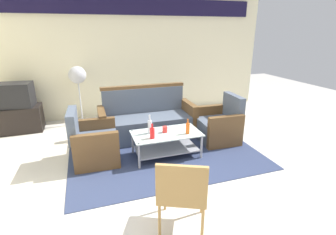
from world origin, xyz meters
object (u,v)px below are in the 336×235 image
Objects in this scene: armchair_right at (219,126)px; bottle_orange at (188,128)px; television at (16,95)px; wicker_chair at (182,190)px; coffee_table at (166,141)px; pedestal_fan at (78,78)px; bottle_clear at (150,126)px; bottle_red at (152,133)px; tv_stand at (21,119)px; couch at (147,121)px; armchair_left at (94,144)px; cup at (165,129)px.

armchair_right is 0.94m from bottle_orange.
wicker_chair is (2.11, -3.61, -0.27)m from television.
coffee_table is at bearing 102.42° from wicker_chair.
pedestal_fan reaches higher than coffee_table.
bottle_red is at bearing -94.26° from bottle_clear.
wicker_chair is (2.11, -3.60, 0.23)m from tv_stand.
television is at bearing 139.19° from bottle_clear.
couch is at bearing 109.02° from wicker_chair.
bottle_clear is 0.39× the size of tv_stand.
bottle_red is 0.74× the size of bottle_clear.
television is at bearing -177.71° from pedestal_fan.
pedestal_fan is (-1.03, 2.17, 0.51)m from bottle_red.
coffee_table is at bearing 156.94° from bottle_orange.
bottle_orange reaches higher than tv_stand.
armchair_left reaches higher than cup.
wicker_chair is (-1.49, -1.91, 0.21)m from armchair_right.
couch reaches higher than tv_stand.
bottle_orange reaches higher than bottle_red.
wicker_chair is (-0.68, -1.48, -0.01)m from bottle_orange.
bottle_orange is at bearing -23.06° from coffee_table.
bottle_orange is 0.37m from cup.
bottle_clear is 2.28m from pedestal_fan.
bottle_clear is (-0.16, -0.83, 0.21)m from couch.
armchair_right is 3.07m from pedestal_fan.
couch is 1.24m from armchair_left.
wicker_chair is (-0.10, -1.49, -0.00)m from bottle_red.
armchair_right is at bearing 9.22° from bottle_clear.
armchair_right is 3.45× the size of bottle_orange.
armchair_right is 2.43m from wicker_chair.
coffee_table is at bearing 146.98° from television.
pedestal_fan is at bearing -172.28° from armchair_left.
pedestal_fan reaches higher than tv_stand.
tv_stand reaches higher than cup.
armchair_right is (1.22, -0.60, -0.03)m from couch.
armchair_left is at bearing 132.91° from television.
bottle_red is (0.86, -0.34, 0.21)m from armchair_left.
wicker_chair is at bearing -93.79° from bottle_red.
bottle_orange is at bearing -19.59° from bottle_clear.
bottle_red is 3.07m from television.
bottle_clear is 1.69m from wicker_chair.
armchair_right is at bearing -35.81° from pedestal_fan.
television is 0.76× the size of wicker_chair.
bottle_red is 0.30m from cup.
bottle_clear is at bearing -40.77° from tv_stand.
coffee_table is (-1.13, -0.29, -0.02)m from armchair_right.
armchair_left reaches higher than coffee_table.
bottle_orange is at bearing -0.17° from bottle_red.
armchair_left is at bearing 166.64° from bottle_orange.
armchair_right reaches higher than cup.
wicker_chair is at bearing -75.75° from pedestal_fan.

